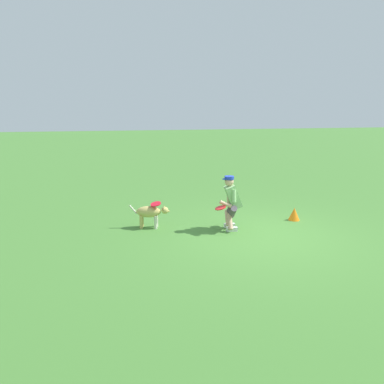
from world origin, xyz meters
The scene contains 6 objects.
ground_plane centered at (0.00, 0.00, 0.00)m, with size 60.00×60.00×0.00m, color #478034.
person centered at (0.57, -0.61, 0.70)m, with size 0.58×0.65×1.29m.
dog centered at (2.45, -1.03, 0.38)m, with size 1.00×0.39×0.56m.
frisbee_flying centered at (2.33, -0.99, 0.60)m, with size 0.25×0.25×0.02m, color red.
frisbee_held centered at (0.89, -0.38, 0.61)m, with size 0.25×0.25×0.02m, color red.
training_cone centered at (-1.22, -1.07, 0.16)m, with size 0.29×0.29×0.32m, color orange.
Camera 1 is at (2.87, 8.10, 3.08)m, focal length 36.94 mm.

